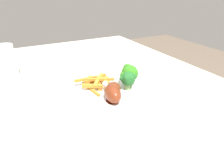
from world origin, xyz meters
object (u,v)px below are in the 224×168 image
object	(u,v)px
broccoli_floret_front	(129,73)
chicken_drumstick_far	(113,89)
fork	(143,66)
carrot_fries_pile	(97,81)
water_glass	(7,62)
dining_table	(110,104)
chicken_drumstick_near	(112,93)
broccoli_floret_middle	(129,79)
dinner_plate	(112,91)

from	to	relation	value
broccoli_floret_front	chicken_drumstick_far	size ratio (longest dim) A/B	0.68
chicken_drumstick_far	fork	size ratio (longest dim) A/B	0.56
carrot_fries_pile	water_glass	bearing A→B (deg)	48.97
fork	water_glass	world-z (taller)	water_glass
water_glass	chicken_drumstick_far	bearing A→B (deg)	-138.62
broccoli_floret_front	dining_table	bearing A→B (deg)	34.44
water_glass	chicken_drumstick_near	bearing A→B (deg)	-143.07
broccoli_floret_middle	dining_table	bearing A→B (deg)	12.88
chicken_drumstick_far	water_glass	world-z (taller)	water_glass
carrot_fries_pile	broccoli_floret_front	bearing A→B (deg)	-117.76
broccoli_floret_middle	water_glass	distance (m)	0.46
chicken_drumstick_far	water_glass	distance (m)	0.42
dining_table	water_glass	bearing A→B (deg)	55.57
chicken_drumstick_far	fork	bearing A→B (deg)	-54.01
chicken_drumstick_near	chicken_drumstick_far	xyz separation A→B (m)	(0.03, -0.02, -0.00)
dining_table	dinner_plate	bearing A→B (deg)	158.81
dinner_plate	broccoli_floret_middle	bearing A→B (deg)	-118.06
chicken_drumstick_near	broccoli_floret_front	bearing A→B (deg)	-56.15
carrot_fries_pile	dining_table	bearing A→B (deg)	-79.96
dinner_plate	chicken_drumstick_near	world-z (taller)	chicken_drumstick_near
fork	water_glass	distance (m)	0.54
dinner_plate	water_glass	size ratio (longest dim) A/B	2.28
dinner_plate	chicken_drumstick_far	world-z (taller)	chicken_drumstick_far
chicken_drumstick_near	broccoli_floret_middle	bearing A→B (deg)	-65.20
fork	broccoli_floret_front	bearing A→B (deg)	49.14
carrot_fries_pile	chicken_drumstick_far	distance (m)	0.09
broccoli_floret_middle	carrot_fries_pile	xyz separation A→B (m)	(0.08, 0.08, -0.03)
chicken_drumstick_far	dining_table	bearing A→B (deg)	-21.12
chicken_drumstick_far	carrot_fries_pile	bearing A→B (deg)	11.17
fork	chicken_drumstick_far	bearing A→B (deg)	44.56
carrot_fries_pile	broccoli_floret_middle	bearing A→B (deg)	-136.88
dinner_plate	broccoli_floret_middle	xyz separation A→B (m)	(-0.03, -0.05, 0.04)
chicken_drumstick_far	water_glass	size ratio (longest dim) A/B	0.82
dinner_plate	broccoli_floret_front	world-z (taller)	broccoli_floret_front
broccoli_floret_middle	chicken_drumstick_near	bearing A→B (deg)	114.80
dinner_plate	carrot_fries_pile	xyz separation A→B (m)	(0.06, 0.03, 0.02)
dining_table	water_glass	xyz separation A→B (m)	(0.22, 0.32, 0.16)
fork	carrot_fries_pile	bearing A→B (deg)	26.95
dinner_plate	broccoli_floret_front	xyz separation A→B (m)	(0.01, -0.07, 0.05)
chicken_drumstick_near	dining_table	bearing A→B (deg)	-24.09
broccoli_floret_middle	carrot_fries_pile	distance (m)	0.12
chicken_drumstick_near	chicken_drumstick_far	size ratio (longest dim) A/B	1.17
chicken_drumstick_far	water_glass	bearing A→B (deg)	41.38
dinner_plate	carrot_fries_pile	bearing A→B (deg)	27.66
chicken_drumstick_near	water_glass	size ratio (longest dim) A/B	0.96
broccoli_floret_middle	carrot_fries_pile	bearing A→B (deg)	43.12
dinner_plate	fork	distance (m)	0.27
dinner_plate	fork	size ratio (longest dim) A/B	1.55
fork	dinner_plate	bearing A→B (deg)	40.58
dining_table	fork	size ratio (longest dim) A/B	6.82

